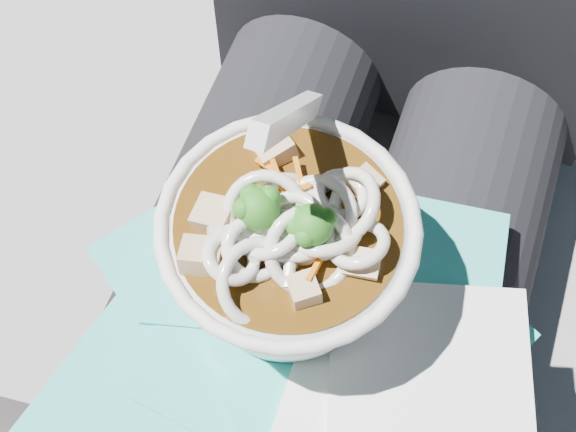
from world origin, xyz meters
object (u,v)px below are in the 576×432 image
(plastic_bag, at_px, (308,340))
(udon_bowl, at_px, (288,247))
(person_body, at_px, (350,214))
(lap, at_px, (313,324))
(stone_ledge, at_px, (345,299))

(plastic_bag, height_order, udon_bowl, udon_bowl)
(person_body, distance_m, plastic_bag, 0.14)
(lap, xyz_separation_m, person_body, (-0.00, 0.09, 0.02))
(lap, height_order, person_body, person_body)
(udon_bowl, bearing_deg, stone_ledge, 83.57)
(lap, bearing_deg, udon_bowl, -158.78)
(lap, relative_size, person_body, 0.47)
(lap, distance_m, person_body, 0.09)
(stone_ledge, bearing_deg, plastic_bag, -87.69)
(udon_bowl, bearing_deg, lap, 21.22)
(lap, bearing_deg, plastic_bag, -78.76)
(plastic_bag, distance_m, udon_bowl, 0.08)
(lap, xyz_separation_m, udon_bowl, (-0.02, -0.01, 0.15))
(person_body, bearing_deg, plastic_bag, -86.67)
(stone_ledge, height_order, udon_bowl, udon_bowl)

